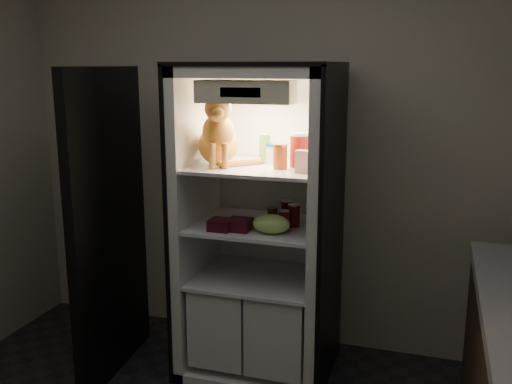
% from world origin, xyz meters
% --- Properties ---
extents(room_shell, '(3.60, 3.60, 3.60)m').
position_xyz_m(room_shell, '(0.00, 0.00, 1.62)').
color(room_shell, white).
rests_on(room_shell, floor).
extents(refrigerator, '(0.90, 0.72, 1.88)m').
position_xyz_m(refrigerator, '(0.00, 1.38, 0.79)').
color(refrigerator, white).
rests_on(refrigerator, floor).
extents(fridge_door, '(0.13, 0.87, 1.85)m').
position_xyz_m(fridge_door, '(-0.85, 1.06, 0.91)').
color(fridge_door, black).
rests_on(fridge_door, floor).
extents(tabby_cat, '(0.41, 0.44, 0.45)m').
position_xyz_m(tabby_cat, '(-0.22, 1.26, 1.46)').
color(tabby_cat, '#C96B19').
rests_on(tabby_cat, refrigerator).
extents(parmesan_shaker, '(0.07, 0.07, 0.17)m').
position_xyz_m(parmesan_shaker, '(0.02, 1.40, 1.38)').
color(parmesan_shaker, '#217B30').
rests_on(parmesan_shaker, refrigerator).
extents(mayo_tub, '(0.09, 0.09, 0.12)m').
position_xyz_m(mayo_tub, '(0.06, 1.41, 1.35)').
color(mayo_tub, white).
rests_on(mayo_tub, refrigerator).
extents(salsa_jar, '(0.08, 0.08, 0.14)m').
position_xyz_m(salsa_jar, '(0.15, 1.26, 1.36)').
color(salsa_jar, maroon).
rests_on(salsa_jar, refrigerator).
extents(pepper_jar, '(0.11, 0.11, 0.19)m').
position_xyz_m(pepper_jar, '(0.24, 1.35, 1.39)').
color(pepper_jar, maroon).
rests_on(pepper_jar, refrigerator).
extents(cream_carton, '(0.07, 0.07, 0.12)m').
position_xyz_m(cream_carton, '(0.30, 1.18, 1.35)').
color(cream_carton, white).
rests_on(cream_carton, refrigerator).
extents(soda_can_a, '(0.07, 0.07, 0.13)m').
position_xyz_m(soda_can_a, '(0.16, 1.41, 1.01)').
color(soda_can_a, black).
rests_on(soda_can_a, refrigerator).
extents(soda_can_b, '(0.07, 0.07, 0.13)m').
position_xyz_m(soda_can_b, '(0.22, 1.33, 1.01)').
color(soda_can_b, black).
rests_on(soda_can_b, refrigerator).
extents(soda_can_c, '(0.06, 0.06, 0.12)m').
position_xyz_m(soda_can_c, '(0.18, 1.24, 1.00)').
color(soda_can_c, black).
rests_on(soda_can_c, refrigerator).
extents(condiment_jar, '(0.06, 0.06, 0.09)m').
position_xyz_m(condiment_jar, '(0.06, 1.42, 0.98)').
color(condiment_jar, '#522E17').
rests_on(condiment_jar, refrigerator).
extents(grape_bag, '(0.21, 0.15, 0.11)m').
position_xyz_m(grape_bag, '(0.13, 1.16, 0.99)').
color(grape_bag, '#94C95E').
rests_on(grape_bag, refrigerator).
extents(berry_box_left, '(0.13, 0.13, 0.06)m').
position_xyz_m(berry_box_left, '(-0.16, 1.13, 0.97)').
color(berry_box_left, '#4A0C1A').
rests_on(berry_box_left, refrigerator).
extents(berry_box_right, '(0.13, 0.13, 0.07)m').
position_xyz_m(berry_box_right, '(-0.06, 1.16, 0.97)').
color(berry_box_right, '#4A0C1A').
rests_on(berry_box_right, refrigerator).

